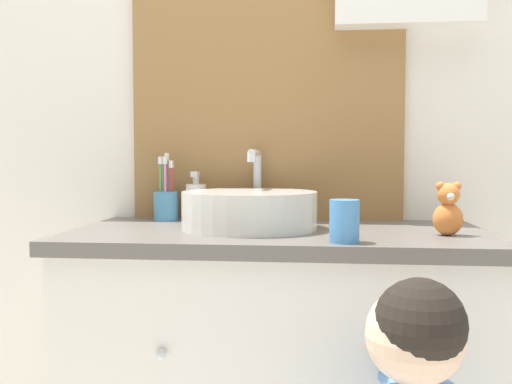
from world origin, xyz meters
The scene contains 6 objects.
wall_back centered at (0.02, 0.62, 1.28)m, with size 3.20×0.18×2.50m.
sink_basin centered at (-0.07, 0.35, 0.93)m, with size 0.35×0.40×0.21m.
toothbrush_holder centered at (-0.34, 0.52, 0.93)m, with size 0.07×0.07×0.20m.
soap_dispenser centered at (-0.25, 0.52, 0.93)m, with size 0.06×0.06×0.15m.
teddy_bear centered at (0.41, 0.27, 0.94)m, with size 0.07×0.06×0.13m.
drinking_cup centered at (0.16, 0.12, 0.92)m, with size 0.07×0.07×0.09m, color #4789D1.
Camera 1 is at (0.10, -1.12, 1.06)m, focal length 40.00 mm.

